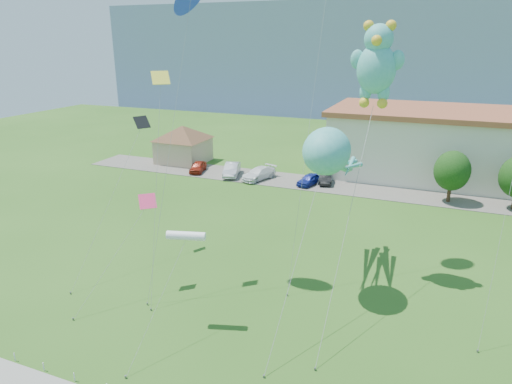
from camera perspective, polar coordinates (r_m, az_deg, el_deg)
parking_strip at (r=53.18m, az=12.09°, el=0.50°), size 70.00×6.00×0.06m
hill_ridge at (r=135.33m, az=19.34°, el=15.97°), size 160.00×50.00×25.00m
pavilion at (r=63.43m, az=-9.10°, el=6.37°), size 9.20×9.20×5.00m
tree_near at (r=50.67m, az=23.31°, el=2.45°), size 3.60×3.60×5.47m
parked_car_red at (r=58.64m, az=-7.27°, el=3.15°), size 2.37×4.10×1.31m
parked_car_silver at (r=56.56m, az=-3.05°, el=2.83°), size 2.90×5.00×1.56m
parked_car_white at (r=55.03m, az=0.34°, el=2.34°), size 3.52×5.30×1.43m
parked_car_blue at (r=53.26m, az=6.68°, el=1.57°), size 2.54×4.03×1.28m
parked_car_black at (r=54.23m, az=8.64°, el=1.81°), size 2.34×4.18×1.31m
octopus_kite at (r=29.67m, az=9.36°, el=4.18°), size 2.91×16.44×11.08m
teddy_bear_kite at (r=31.14m, az=14.86°, el=15.38°), size 3.39×13.01×17.25m
small_kite_blue at (r=30.48m, az=-8.29°, el=22.43°), size 1.83×6.42×19.42m
small_kite_pink at (r=30.67m, az=-14.17°, el=-2.37°), size 2.61×6.39×6.44m
small_kite_black at (r=35.64m, az=-14.96°, el=6.27°), size 1.29×9.49×10.54m
small_kite_yellow at (r=30.02m, az=-12.00°, el=10.45°), size 2.13×5.58×14.22m
small_kite_white at (r=26.10m, az=-8.79°, el=-5.54°), size 0.84×6.70×6.02m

